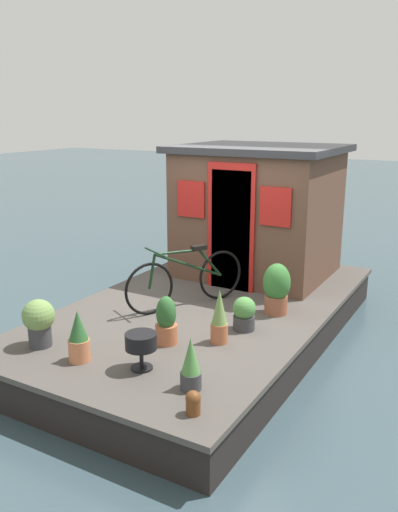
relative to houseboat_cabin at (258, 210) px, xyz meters
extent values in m
plane|color=#384C54|center=(-1.63, 0.00, -1.49)|extent=(60.00, 60.00, 0.00)
cube|color=#4C4742|center=(-1.63, 0.00, -1.03)|extent=(5.48, 3.11, 0.06)
cube|color=black|center=(-1.63, 0.00, -1.28)|extent=(5.37, 3.04, 0.43)
cube|color=brown|center=(0.01, 0.00, -0.06)|extent=(1.84, 2.16, 1.89)
cube|color=#28282B|center=(0.01, 0.00, 0.93)|extent=(2.04, 2.36, 0.10)
cube|color=#19334C|center=(-0.93, 0.00, -0.15)|extent=(0.04, 0.60, 1.70)
cube|color=red|center=(-0.93, 0.00, -0.10)|extent=(0.03, 0.72, 1.80)
cube|color=red|center=(-0.93, -0.65, 0.25)|extent=(0.03, 0.44, 0.52)
cube|color=red|center=(-0.93, 0.65, 0.25)|extent=(0.03, 0.44, 0.52)
torus|color=black|center=(-2.33, 0.42, -0.66)|extent=(0.61, 0.34, 0.67)
torus|color=black|center=(-1.37, -0.07, -0.66)|extent=(0.61, 0.34, 0.67)
cylinder|color=black|center=(-1.81, 0.16, -0.45)|extent=(0.91, 0.50, 0.46)
cylinder|color=black|center=(-1.97, 0.24, -0.25)|extent=(0.59, 0.33, 0.06)
cylinder|color=black|center=(-1.53, 0.01, -0.47)|extent=(0.35, 0.20, 0.42)
cylinder|color=black|center=(-2.29, 0.41, -0.45)|extent=(0.12, 0.09, 0.44)
cube|color=black|center=(-1.68, 0.09, -0.24)|extent=(0.22, 0.18, 0.06)
cylinder|color=black|center=(-2.25, 0.39, -0.20)|extent=(0.25, 0.45, 0.02)
cylinder|color=#38383D|center=(-2.18, -0.81, -0.92)|extent=(0.25, 0.25, 0.17)
sphere|color=#4C8942|center=(-2.18, -0.81, -0.74)|extent=(0.27, 0.27, 0.27)
cylinder|color=#935138|center=(-1.51, -0.93, -0.88)|extent=(0.29, 0.29, 0.24)
ellipsoid|color=#387533|center=(-1.51, -0.93, -0.59)|extent=(0.34, 0.34, 0.49)
cylinder|color=#B2603D|center=(-2.64, -0.72, -0.89)|extent=(0.19, 0.19, 0.22)
cone|color=#70934C|center=(-2.64, -0.72, -0.58)|extent=(0.17, 0.17, 0.40)
cylinder|color=#C6754C|center=(-3.75, 0.31, -0.89)|extent=(0.22, 0.22, 0.23)
cone|color=#2D602D|center=(-3.75, 0.31, -0.62)|extent=(0.20, 0.20, 0.31)
cylinder|color=#38383D|center=(-3.69, 0.92, -0.89)|extent=(0.25, 0.25, 0.23)
sphere|color=#70934C|center=(-3.69, 0.92, -0.65)|extent=(0.35, 0.35, 0.35)
cylinder|color=#38383D|center=(-3.68, -0.97, -0.92)|extent=(0.20, 0.20, 0.16)
cone|color=#4C8942|center=(-3.68, -0.97, -0.67)|extent=(0.18, 0.18, 0.34)
cylinder|color=#B2603D|center=(-2.95, -0.23, -0.89)|extent=(0.24, 0.24, 0.21)
ellipsoid|color=#2D602D|center=(-2.95, -0.23, -0.65)|extent=(0.22, 0.22, 0.38)
cylinder|color=black|center=(-3.58, -0.35, -0.71)|extent=(0.32, 0.32, 0.16)
cylinder|color=black|center=(-3.58, -0.35, -0.89)|extent=(0.04, 0.04, 0.22)
cylinder|color=black|center=(-3.58, -0.35, -0.99)|extent=(0.22, 0.22, 0.02)
cylinder|color=brown|center=(-4.03, -1.20, -0.93)|extent=(0.13, 0.13, 0.15)
sphere|color=brown|center=(-4.03, -1.20, -0.85)|extent=(0.13, 0.13, 0.13)
camera|label=1|loc=(-7.43, -3.20, 1.44)|focal=37.08mm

